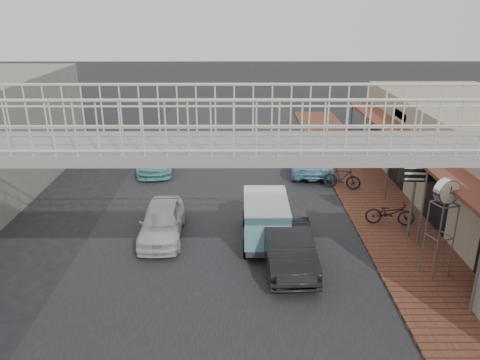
{
  "coord_description": "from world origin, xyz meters",
  "views": [
    {
      "loc": [
        0.52,
        -13.74,
        8.01
      ],
      "look_at": [
        0.6,
        2.9,
        1.8
      ],
      "focal_mm": 35.0,
      "sensor_mm": 36.0,
      "label": 1
    }
  ],
  "objects_px": {
    "arrow_sign": "(440,170)",
    "motorcycle_near": "(390,213)",
    "dark_sedan": "(287,242)",
    "angkot_far": "(155,158)",
    "angkot_van": "(265,214)",
    "white_hatchback": "(162,221)",
    "motorcycle_far": "(342,178)",
    "angkot_curb": "(310,160)",
    "street_clock": "(446,196)"
  },
  "relations": [
    {
      "from": "angkot_far",
      "to": "arrow_sign",
      "type": "relative_size",
      "value": 1.32
    },
    {
      "from": "angkot_far",
      "to": "motorcycle_far",
      "type": "xyz_separation_m",
      "value": [
        9.07,
        -3.0,
        0.0
      ]
    },
    {
      "from": "arrow_sign",
      "to": "motorcycle_far",
      "type": "bearing_deg",
      "value": 117.25
    },
    {
      "from": "angkot_van",
      "to": "street_clock",
      "type": "xyz_separation_m",
      "value": [
        5.18,
        -2.35,
        1.66
      ]
    },
    {
      "from": "white_hatchback",
      "to": "dark_sedan",
      "type": "height_order",
      "value": "dark_sedan"
    },
    {
      "from": "angkot_far",
      "to": "white_hatchback",
      "type": "bearing_deg",
      "value": -85.95
    },
    {
      "from": "angkot_far",
      "to": "motorcycle_near",
      "type": "height_order",
      "value": "angkot_far"
    },
    {
      "from": "arrow_sign",
      "to": "motorcycle_near",
      "type": "bearing_deg",
      "value": 139.98
    },
    {
      "from": "motorcycle_far",
      "to": "arrow_sign",
      "type": "bearing_deg",
      "value": -135.1
    },
    {
      "from": "angkot_van",
      "to": "motorcycle_near",
      "type": "xyz_separation_m",
      "value": [
        4.85,
        1.17,
        -0.5
      ]
    },
    {
      "from": "motorcycle_near",
      "to": "street_clock",
      "type": "distance_m",
      "value": 4.14
    },
    {
      "from": "angkot_van",
      "to": "white_hatchback",
      "type": "bearing_deg",
      "value": 175.19
    },
    {
      "from": "white_hatchback",
      "to": "motorcycle_near",
      "type": "relative_size",
      "value": 2.04
    },
    {
      "from": "dark_sedan",
      "to": "motorcycle_near",
      "type": "relative_size",
      "value": 2.38
    },
    {
      "from": "dark_sedan",
      "to": "white_hatchback",
      "type": "bearing_deg",
      "value": 154.96
    },
    {
      "from": "dark_sedan",
      "to": "angkot_curb",
      "type": "relative_size",
      "value": 1.0
    },
    {
      "from": "motorcycle_far",
      "to": "arrow_sign",
      "type": "height_order",
      "value": "arrow_sign"
    },
    {
      "from": "angkot_van",
      "to": "street_clock",
      "type": "distance_m",
      "value": 5.93
    },
    {
      "from": "dark_sedan",
      "to": "angkot_curb",
      "type": "xyz_separation_m",
      "value": [
        2.08,
        9.09,
        -0.11
      ]
    },
    {
      "from": "white_hatchback",
      "to": "angkot_van",
      "type": "height_order",
      "value": "angkot_van"
    },
    {
      "from": "angkot_curb",
      "to": "angkot_van",
      "type": "distance_m",
      "value": 8.12
    },
    {
      "from": "angkot_far",
      "to": "motorcycle_far",
      "type": "distance_m",
      "value": 9.55
    },
    {
      "from": "motorcycle_near",
      "to": "street_clock",
      "type": "height_order",
      "value": "street_clock"
    },
    {
      "from": "angkot_curb",
      "to": "motorcycle_far",
      "type": "relative_size",
      "value": 2.54
    },
    {
      "from": "angkot_curb",
      "to": "motorcycle_far",
      "type": "bearing_deg",
      "value": 116.02
    },
    {
      "from": "white_hatchback",
      "to": "angkot_curb",
      "type": "distance_m",
      "value": 9.75
    },
    {
      "from": "white_hatchback",
      "to": "dark_sedan",
      "type": "relative_size",
      "value": 0.86
    },
    {
      "from": "angkot_far",
      "to": "motorcycle_far",
      "type": "relative_size",
      "value": 2.47
    },
    {
      "from": "white_hatchback",
      "to": "angkot_van",
      "type": "bearing_deg",
      "value": -7.33
    },
    {
      "from": "motorcycle_near",
      "to": "street_clock",
      "type": "bearing_deg",
      "value": -164.3
    },
    {
      "from": "street_clock",
      "to": "arrow_sign",
      "type": "distance_m",
      "value": 2.58
    },
    {
      "from": "arrow_sign",
      "to": "street_clock",
      "type": "bearing_deg",
      "value": -105.88
    },
    {
      "from": "angkot_van",
      "to": "motorcycle_near",
      "type": "height_order",
      "value": "angkot_van"
    },
    {
      "from": "angkot_van",
      "to": "dark_sedan",
      "type": "bearing_deg",
      "value": -66.28
    },
    {
      "from": "dark_sedan",
      "to": "motorcycle_near",
      "type": "xyz_separation_m",
      "value": [
        4.23,
        2.61,
        -0.14
      ]
    },
    {
      "from": "angkot_van",
      "to": "motorcycle_far",
      "type": "relative_size",
      "value": 2.04
    },
    {
      "from": "white_hatchback",
      "to": "dark_sedan",
      "type": "bearing_deg",
      "value": -24.28
    },
    {
      "from": "angkot_van",
      "to": "street_clock",
      "type": "relative_size",
      "value": 1.1
    },
    {
      "from": "dark_sedan",
      "to": "arrow_sign",
      "type": "bearing_deg",
      "value": 13.06
    },
    {
      "from": "angkot_curb",
      "to": "arrow_sign",
      "type": "xyz_separation_m",
      "value": [
        3.31,
        -7.56,
        2.08
      ]
    },
    {
      "from": "motorcycle_near",
      "to": "arrow_sign",
      "type": "relative_size",
      "value": 0.57
    },
    {
      "from": "angkot_curb",
      "to": "dark_sedan",
      "type": "bearing_deg",
      "value": 80.69
    },
    {
      "from": "white_hatchback",
      "to": "motorcycle_far",
      "type": "bearing_deg",
      "value": 29.49
    },
    {
      "from": "angkot_far",
      "to": "street_clock",
      "type": "relative_size",
      "value": 1.33
    },
    {
      "from": "dark_sedan",
      "to": "motorcycle_far",
      "type": "distance_m",
      "value": 7.17
    },
    {
      "from": "motorcycle_near",
      "to": "arrow_sign",
      "type": "xyz_separation_m",
      "value": [
        1.17,
        -1.09,
        2.11
      ]
    },
    {
      "from": "angkot_curb",
      "to": "street_clock",
      "type": "relative_size",
      "value": 1.37
    },
    {
      "from": "street_clock",
      "to": "arrow_sign",
      "type": "xyz_separation_m",
      "value": [
        0.83,
        2.44,
        -0.05
      ]
    },
    {
      "from": "motorcycle_near",
      "to": "angkot_van",
      "type": "bearing_deg",
      "value": 113.86
    },
    {
      "from": "angkot_curb",
      "to": "motorcycle_near",
      "type": "bearing_deg",
      "value": 111.93
    }
  ]
}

